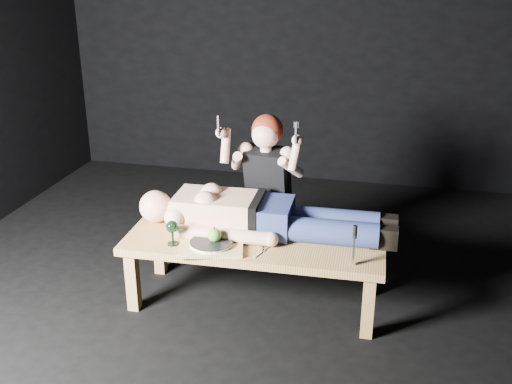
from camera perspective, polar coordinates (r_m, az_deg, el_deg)
ground at (r=3.92m, az=0.75°, el=-11.18°), size 5.00×5.00×0.00m
back_wall at (r=5.79m, az=6.34°, el=15.35°), size 5.00×0.00×5.00m
table at (r=3.90m, az=-0.17°, el=-7.45°), size 1.64×0.65×0.45m
lying_man at (r=3.84m, az=0.97°, el=-1.90°), size 1.72×0.56×0.28m
kneeling_woman at (r=4.21m, az=1.41°, el=0.28°), size 0.70×0.77×1.18m
serving_tray at (r=3.69m, az=-4.26°, el=-5.15°), size 0.44×0.36×0.02m
plate at (r=3.68m, az=-4.27°, el=-4.85°), size 0.31×0.31×0.02m
apple at (r=3.66m, az=-3.94°, el=-4.09°), size 0.08×0.08×0.08m
goblet at (r=3.73m, az=-7.91°, el=-3.84°), size 0.08×0.08×0.16m
fork_flat at (r=3.71m, az=-6.30°, el=-5.28°), size 0.03×0.17×0.01m
knife_flat at (r=3.64m, az=0.54°, el=-5.67°), size 0.07×0.17×0.01m
spoon_flat at (r=3.71m, az=0.38°, el=-5.10°), size 0.10×0.16×0.01m
carving_knife at (r=3.49m, az=9.27°, el=-5.01°), size 0.03×0.04×0.25m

